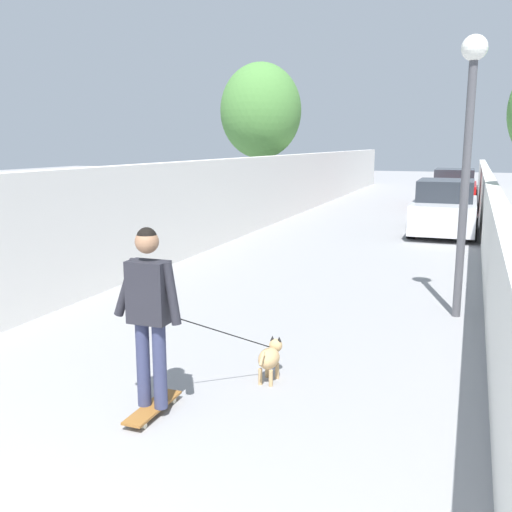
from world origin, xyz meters
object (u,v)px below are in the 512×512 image
Objects in this scene: tree_left_mid at (261,111)px; car_far at (454,189)px; skateboard at (153,407)px; lamp_post at (469,127)px; person_skateboarder at (149,304)px; dog at (270,357)px; car_near at (445,209)px.

car_far is at bearing -57.14° from tree_left_mid.
car_far is (20.40, -2.04, 0.65)m from skateboard.
lamp_post reaches higher than car_far.
person_skateboarder reaches higher than dog.
lamp_post is 5.41m from person_skateboarder.
lamp_post is 2.82× the size of dog.
car_far is (20.40, -2.04, -0.39)m from person_skateboarder.
person_skateboarder is 1.62m from dog.
dog is at bearing 173.90° from car_near.
skateboard is 0.56× the size of dog.
dog is at bearing -159.59° from tree_left_mid.
tree_left_mid is at bearing 16.50° from skateboard.
skateboard is at bearing 149.11° from lamp_post.
car_far is (15.99, 0.60, -2.08)m from lamp_post.
tree_left_mid is 1.35× the size of lamp_post.
person_skateboarder is (0.00, 0.00, 1.04)m from skateboard.
car_near and car_far have the same top height.
car_near is (-3.15, -6.78, -3.00)m from tree_left_mid.
person_skateboarder is 20.51m from car_far.
car_near is 7.53m from car_far.
lamp_post is at bearing -30.89° from person_skateboarder.
car_near is at bearing 180.00° from car_far.
lamp_post is 8.73m from car_near.
dog is at bearing -34.24° from person_skateboarder.
car_near is (12.87, -2.04, -0.39)m from person_skateboarder.
tree_left_mid is 8.61m from car_far.
car_far reaches higher than skateboard.
tree_left_mid is 6.83× the size of skateboard.
car_near is at bearing -9.00° from skateboard.
tree_left_mid is at bearing 32.45° from lamp_post.
tree_left_mid is at bearing 122.86° from car_far.
tree_left_mid is at bearing 16.50° from person_skateboarder.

